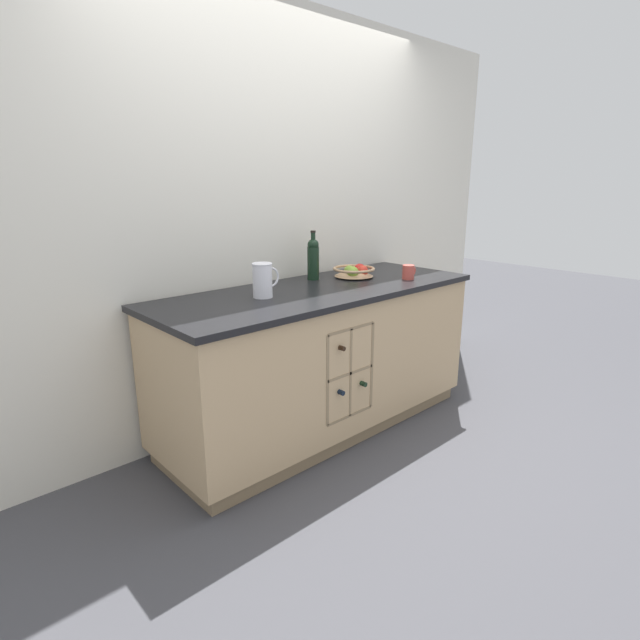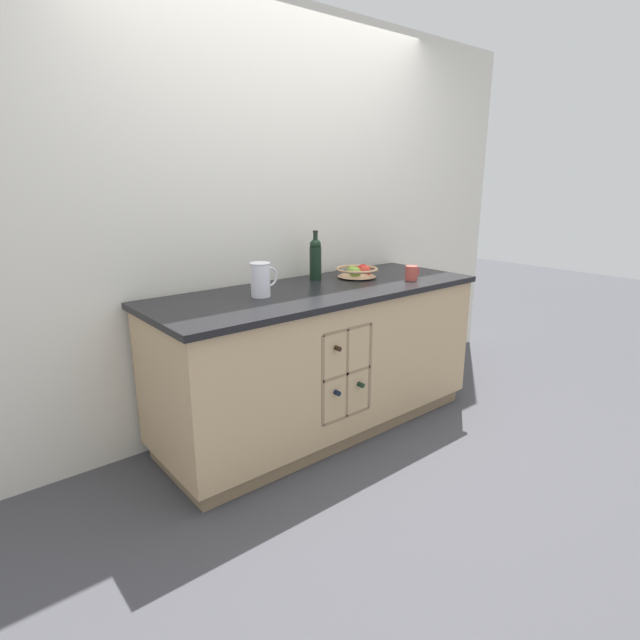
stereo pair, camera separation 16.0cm
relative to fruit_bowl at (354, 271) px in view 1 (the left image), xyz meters
The scene contains 7 objects.
ground_plane 1.03m from the fruit_bowl, 166.80° to the right, with size 14.00×14.00×0.00m, color #424247.
back_wall 0.61m from the fruit_bowl, 139.77° to the left, with size 4.43×0.06×2.55m, color silver.
kitchen_island 0.63m from the fruit_bowl, 166.57° to the right, with size 2.07×0.77×0.90m.
fruit_bowl is the anchor object (origin of this frame).
white_pitcher 0.79m from the fruit_bowl, behind, with size 0.17×0.11×0.19m.
ceramic_mug 0.35m from the fruit_bowl, 52.06° to the right, with size 0.11×0.08×0.09m.
standing_wine_bottle 0.30m from the fruit_bowl, 152.43° to the left, with size 0.08×0.08×0.31m.
Camera 1 is at (-1.97, -2.13, 1.52)m, focal length 28.00 mm.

